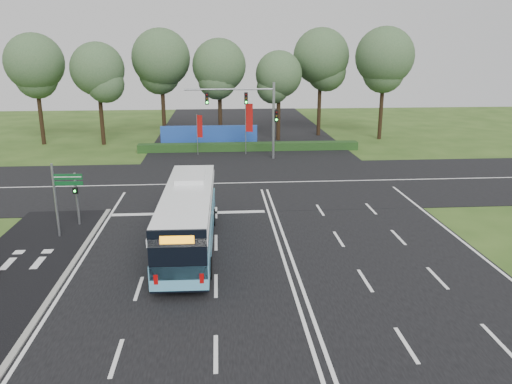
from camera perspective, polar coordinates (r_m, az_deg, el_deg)
ground at (r=26.80m, az=2.51°, el=-5.67°), size 120.00×120.00×0.00m
road_main at (r=26.80m, az=2.51°, el=-5.63°), size 20.00×120.00×0.04m
road_cross at (r=38.14m, az=0.38°, el=1.06°), size 120.00×14.00×0.05m
bike_path at (r=25.66m, az=-25.84°, el=-8.34°), size 5.00×18.00×0.06m
kerb_strip at (r=24.86m, az=-20.65°, el=-8.42°), size 0.25×18.00×0.12m
city_bus at (r=25.63m, az=-7.72°, el=-2.86°), size 2.67×11.62×3.32m
pedestrian_signal at (r=30.39m, az=-19.81°, el=-0.57°), size 0.28×0.41×3.14m
street_sign at (r=28.52m, az=-21.39°, el=0.04°), size 1.61×0.17×4.12m
banner_flag_left at (r=47.91m, az=-6.52°, el=7.22°), size 0.55×0.26×3.95m
banner_flag_mid at (r=47.91m, az=-0.89°, el=8.11°), size 0.71×0.29×5.01m
traffic_light_gantry at (r=45.62m, az=-0.24°, el=9.50°), size 8.41×0.28×7.00m
hedge at (r=50.21m, az=-0.80°, el=5.19°), size 22.00×1.20×0.80m
blue_hoarding at (r=52.46m, az=-5.37°, el=6.37°), size 10.00×0.30×2.20m
eucalyptus_row at (r=55.31m, az=-3.70°, el=14.62°), size 43.04×9.80×12.24m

